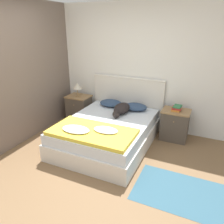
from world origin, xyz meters
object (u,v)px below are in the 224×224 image
Objects in this scene: bed at (108,133)px; dog at (121,109)px; nightstand_left at (79,108)px; nightstand_right at (175,125)px; table_lamp at (77,86)px; pillow_left at (111,103)px; pillow_right at (135,107)px; book_stack at (177,108)px.

bed is 0.56m from dog.
nightstand_right is at bearing 0.00° from nightstand_left.
nightstand_left is 1.90× the size of table_lamp.
nightstand_right is at bearing -0.14° from pillow_left.
dog is at bearing -14.17° from nightstand_left.
pillow_right reaches higher than bed.
table_lamp is at bearing 166.69° from dog.
book_stack is (-0.00, 0.01, 0.34)m from nightstand_right.
dog is (-1.01, -0.30, 0.27)m from nightstand_right.
book_stack reaches higher than pillow_left.
pillow_left reaches higher than nightstand_right.
dog reaches higher than pillow_right.
book_stack reaches higher than bed.
pillow_left is 0.70× the size of dog.
nightstand_left is 0.53m from table_lamp.
table_lamp reaches higher than nightstand_left.
nightstand_left is 2.75× the size of book_stack.
pillow_right is at bearing 58.13° from dog.
dog is 1.05m from book_stack.
dog is 3.13× the size of book_stack.
book_stack is at bearing 0.28° from pillow_left.
bed is 1.44m from table_lamp.
dog is at bearing -13.31° from table_lamp.
pillow_left is 1.38m from book_stack.
book_stack is at bearing 34.31° from bed.
table_lamp is at bearing -90.00° from nightstand_left.
pillow_left is at bearing 179.86° from nightstand_right.
nightstand_right is at bearing -0.24° from pillow_right.
bed is 0.85m from pillow_left.
nightstand_left is at bearing -179.76° from pillow_left.
book_stack is (2.19, 0.01, 0.34)m from nightstand_left.
nightstand_right is 0.88× the size of dog.
table_lamp is at bearing -179.08° from pillow_right.
book_stack reaches higher than nightstand_right.
table_lamp is (0.00, -0.02, 0.53)m from nightstand_left.
book_stack is at bearing 0.27° from nightstand_left.
bed is at bearing -146.06° from nightstand_right.
pillow_left is 0.87m from table_lamp.
pillow_left is at bearing 180.00° from pillow_right.
nightstand_left is 1.25× the size of pillow_right.
book_stack is 2.20m from table_lamp.
dog is 2.16× the size of table_lamp.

